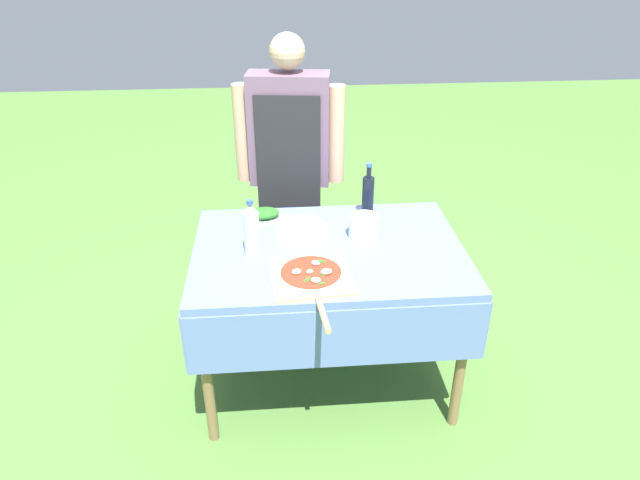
{
  "coord_description": "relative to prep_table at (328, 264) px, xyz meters",
  "views": [
    {
      "loc": [
        -0.22,
        -2.22,
        2.02
      ],
      "look_at": [
        -0.04,
        0.0,
        0.79
      ],
      "focal_mm": 32.0,
      "sensor_mm": 36.0,
      "label": 1
    }
  ],
  "objects": [
    {
      "name": "water_bottle",
      "position": [
        -0.34,
        -0.03,
        0.21
      ],
      "size": [
        0.07,
        0.07,
        0.26
      ],
      "color": "silver",
      "rests_on": "prep_table"
    },
    {
      "name": "prep_table",
      "position": [
        0.0,
        0.0,
        0.0
      ],
      "size": [
        1.23,
        0.87,
        0.75
      ],
      "color": "#607AB7",
      "rests_on": "ground"
    },
    {
      "name": "plate_stack",
      "position": [
        -0.12,
        0.14,
        0.11
      ],
      "size": [
        0.25,
        0.25,
        0.04
      ],
      "color": "beige",
      "rests_on": "prep_table"
    },
    {
      "name": "oil_bottle",
      "position": [
        0.22,
        0.3,
        0.2
      ],
      "size": [
        0.06,
        0.06,
        0.28
      ],
      "color": "black",
      "rests_on": "prep_table"
    },
    {
      "name": "ground_plane",
      "position": [
        0.0,
        0.0,
        -0.66
      ],
      "size": [
        12.0,
        12.0,
        0.0
      ],
      "primitive_type": "plane",
      "color": "#517F38"
    },
    {
      "name": "herb_container",
      "position": [
        -0.29,
        0.31,
        0.12
      ],
      "size": [
        0.19,
        0.14,
        0.05
      ],
      "rotation": [
        0.0,
        0.0,
        0.11
      ],
      "color": "silver",
      "rests_on": "prep_table"
    },
    {
      "name": "mixing_tub",
      "position": [
        0.17,
        0.08,
        0.14
      ],
      "size": [
        0.14,
        0.14,
        0.11
      ],
      "primitive_type": "cylinder",
      "color": "silver",
      "rests_on": "prep_table"
    },
    {
      "name": "pizza_on_peel",
      "position": [
        -0.09,
        -0.25,
        0.1
      ],
      "size": [
        0.36,
        0.55,
        0.05
      ],
      "rotation": [
        0.0,
        0.0,
        0.1
      ],
      "color": "tan",
      "rests_on": "prep_table"
    },
    {
      "name": "person_cook",
      "position": [
        -0.14,
        0.71,
        0.26
      ],
      "size": [
        0.58,
        0.24,
        1.57
      ],
      "rotation": [
        0.0,
        0.0,
        3.01
      ],
      "color": "#333D56",
      "rests_on": "ground"
    }
  ]
}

